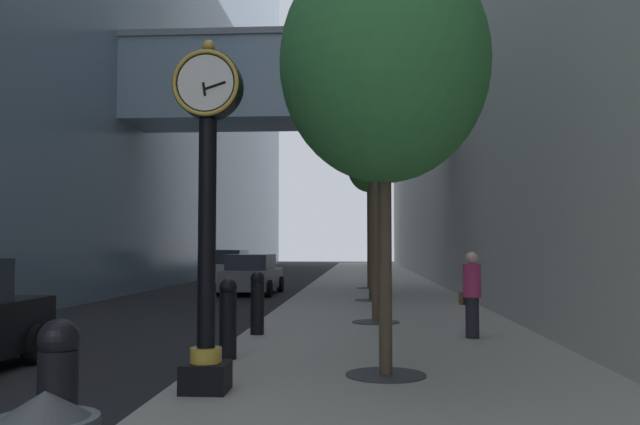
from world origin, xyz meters
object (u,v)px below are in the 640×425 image
(street_tree_mid_near, at_px, (375,105))
(street_tree_far, at_px, (369,170))
(bollard_fourth, at_px, (257,301))
(street_clock, at_px, (207,197))
(street_tree_mid_far, at_px, (371,133))
(street_tree_near, at_px, (384,64))
(car_grey_near, at_px, (252,275))
(pedestrian_walking, at_px, (472,293))
(bollard_nearest, at_px, (57,406))
(bollard_third, at_px, (228,317))
(car_white_mid, at_px, (229,268))

(street_tree_mid_near, height_order, street_tree_far, street_tree_mid_near)
(bollard_fourth, xyz_separation_m, street_tree_mid_near, (2.41, 2.23, 4.43))
(street_clock, xyz_separation_m, street_tree_mid_far, (2.21, 13.71, 3.15))
(street_tree_near, bearing_deg, street_clock, -152.44)
(street_tree_near, relative_size, street_tree_mid_near, 0.92)
(car_grey_near, bearing_deg, street_tree_near, -74.52)
(street_tree_mid_near, bearing_deg, car_grey_near, 113.72)
(pedestrian_walking, xyz_separation_m, car_grey_near, (-6.49, 13.18, -0.23))
(street_clock, relative_size, street_tree_near, 0.72)
(bollard_nearest, xyz_separation_m, street_tree_mid_near, (2.41, 10.90, 4.43))
(street_tree_mid_far, height_order, pedestrian_walking, street_tree_mid_far)
(bollard_nearest, height_order, bollard_third, same)
(pedestrian_walking, bearing_deg, car_grey_near, 116.22)
(bollard_fourth, relative_size, street_tree_mid_near, 0.19)
(street_tree_near, height_order, street_tree_mid_far, street_tree_mid_far)
(bollard_nearest, xyz_separation_m, pedestrian_walking, (4.21, 8.41, 0.21))
(bollard_fourth, height_order, street_tree_near, street_tree_near)
(street_tree_mid_far, height_order, car_grey_near, street_tree_mid_far)
(street_clock, height_order, bollard_third, street_clock)
(street_clock, relative_size, pedestrian_walking, 2.61)
(bollard_third, bearing_deg, car_grey_near, 98.22)
(street_clock, relative_size, bollard_third, 3.44)
(bollard_third, bearing_deg, street_tree_mid_far, 78.04)
(bollard_third, bearing_deg, street_tree_near, -25.59)
(car_grey_near, distance_m, car_white_mid, 6.53)
(car_white_mid, bearing_deg, street_tree_mid_far, -56.93)
(street_tree_mid_far, height_order, car_white_mid, street_tree_mid_far)
(bollard_third, bearing_deg, street_tree_far, 82.22)
(bollard_nearest, xyz_separation_m, car_grey_near, (-2.29, 21.60, -0.02))
(pedestrian_walking, bearing_deg, bollard_fourth, 176.56)
(street_tree_near, xyz_separation_m, pedestrian_walking, (1.79, 3.79, -3.43))
(street_clock, bearing_deg, bollard_fourth, 92.23)
(street_tree_far, bearing_deg, street_tree_mid_far, -90.00)
(bollard_nearest, relative_size, car_white_mid, 0.30)
(bollard_nearest, height_order, street_tree_far, street_tree_far)
(street_clock, distance_m, street_tree_near, 3.16)
(street_tree_near, distance_m, pedestrian_walking, 5.42)
(street_tree_mid_far, bearing_deg, car_grey_near, 136.78)
(bollard_fourth, height_order, car_grey_near, car_grey_near)
(street_tree_mid_far, distance_m, car_white_mid, 13.50)
(pedestrian_walking, bearing_deg, street_tree_near, -115.29)
(street_clock, bearing_deg, street_tree_near, 27.56)
(bollard_nearest, height_order, car_white_mid, car_white_mid)
(bollard_third, xyz_separation_m, bollard_fourth, (0.00, 2.89, 0.00))
(car_white_mid, bearing_deg, pedestrian_walking, -65.84)
(street_tree_mid_near, bearing_deg, bollard_third, -115.24)
(street_tree_near, distance_m, car_white_mid, 24.40)
(street_tree_mid_near, distance_m, pedestrian_walking, 5.21)
(street_clock, height_order, street_tree_far, street_tree_far)
(street_tree_near, bearing_deg, street_tree_far, 90.00)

